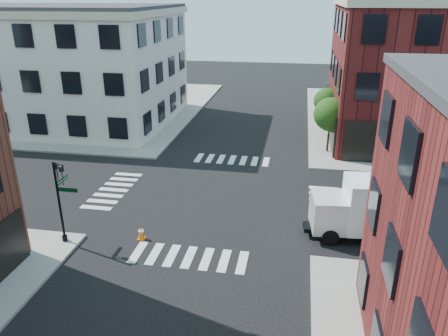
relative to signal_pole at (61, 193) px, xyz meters
name	(u,v)px	position (x,y,z in m)	size (l,w,h in m)	color
ground	(215,198)	(6.72, 6.68, -2.86)	(120.00, 120.00, 0.00)	black
sidewalk_nw	(73,106)	(-14.28, 27.68, -2.78)	(30.00, 30.00, 0.15)	gray
building_nw	(60,66)	(-12.28, 22.68, 2.64)	(22.00, 16.00, 11.00)	silver
tree_near	(331,116)	(14.28, 16.65, 0.30)	(2.69, 2.69, 4.49)	black
tree_far	(327,102)	(14.28, 22.65, 0.02)	(2.43, 2.43, 4.07)	black
signal_pole	(61,193)	(0.00, 0.00, 0.00)	(1.29, 1.24, 4.60)	black
box_truck	(383,208)	(16.45, 3.41, -1.12)	(7.53, 2.98, 3.33)	white
traffic_cone	(141,233)	(3.76, 0.98, -2.50)	(0.44, 0.44, 0.75)	orange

